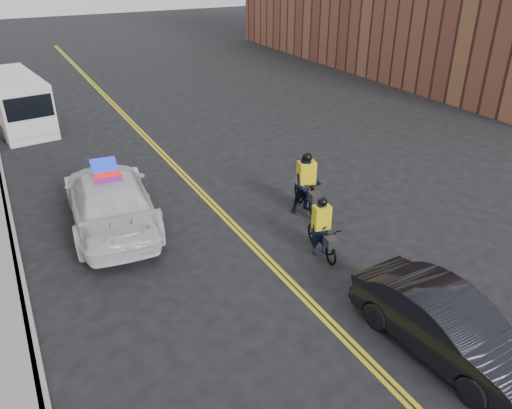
{
  "coord_description": "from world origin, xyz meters",
  "views": [
    {
      "loc": [
        -5.6,
        -9.62,
        7.54
      ],
      "look_at": [
        0.08,
        1.06,
        1.3
      ],
      "focal_mm": 35.0,
      "sensor_mm": 36.0,
      "label": 1
    }
  ],
  "objects_px": {
    "cargo_van": "(17,103)",
    "cyclist_far": "(306,189)",
    "police_cruiser": "(110,198)",
    "dark_sedan": "(446,325)",
    "cyclist_near": "(321,235)"
  },
  "relations": [
    {
      "from": "cyclist_near",
      "to": "cyclist_far",
      "type": "height_order",
      "value": "cyclist_far"
    },
    {
      "from": "police_cruiser",
      "to": "cyclist_far",
      "type": "relative_size",
      "value": 2.96
    },
    {
      "from": "cargo_van",
      "to": "cyclist_far",
      "type": "bearing_deg",
      "value": -68.93
    },
    {
      "from": "police_cruiser",
      "to": "cyclist_near",
      "type": "height_order",
      "value": "police_cruiser"
    },
    {
      "from": "cargo_van",
      "to": "cyclist_far",
      "type": "distance_m",
      "value": 15.1
    },
    {
      "from": "cyclist_near",
      "to": "cyclist_far",
      "type": "xyz_separation_m",
      "value": [
        0.99,
        2.27,
        0.2
      ]
    },
    {
      "from": "dark_sedan",
      "to": "cyclist_near",
      "type": "xyz_separation_m",
      "value": [
        -0.09,
        4.34,
        -0.1
      ]
    },
    {
      "from": "police_cruiser",
      "to": "cargo_van",
      "type": "relative_size",
      "value": 1.02
    },
    {
      "from": "dark_sedan",
      "to": "cyclist_far",
      "type": "relative_size",
      "value": 2.06
    },
    {
      "from": "dark_sedan",
      "to": "cargo_van",
      "type": "distance_m",
      "value": 20.85
    },
    {
      "from": "cyclist_far",
      "to": "police_cruiser",
      "type": "bearing_deg",
      "value": 169.36
    },
    {
      "from": "dark_sedan",
      "to": "cyclist_far",
      "type": "bearing_deg",
      "value": 78.32
    },
    {
      "from": "cargo_van",
      "to": "cyclist_near",
      "type": "distance_m",
      "value": 16.74
    },
    {
      "from": "cyclist_near",
      "to": "cyclist_far",
      "type": "relative_size",
      "value": 0.89
    },
    {
      "from": "cargo_van",
      "to": "cyclist_far",
      "type": "relative_size",
      "value": 2.9
    }
  ]
}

